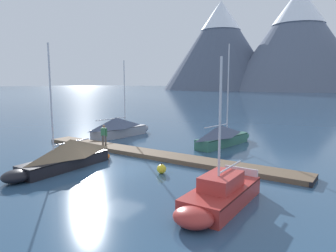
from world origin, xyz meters
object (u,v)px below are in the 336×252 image
object	(u,v)px
sailboat_mid_dock_port	(223,135)
sailboat_second_berth	(65,155)
mooring_buoy_inner_mooring	(107,156)
sailboat_nearest_berth	(120,127)
sailboat_mid_dock_starboard	(218,195)
mooring_buoy_channel_marker	(162,169)
person_on_dock	(104,134)

from	to	relation	value
sailboat_mid_dock_port	sailboat_second_berth	bearing A→B (deg)	-117.43
mooring_buoy_inner_mooring	sailboat_nearest_berth	bearing A→B (deg)	122.91
sailboat_mid_dock_starboard	mooring_buoy_channel_marker	size ratio (longest dim) A/B	10.08
sailboat_mid_dock_starboard	mooring_buoy_inner_mooring	world-z (taller)	sailboat_mid_dock_starboard
sailboat_second_berth	sailboat_mid_dock_starboard	size ratio (longest dim) A/B	1.19
sailboat_mid_dock_port	person_on_dock	distance (m)	9.93
sailboat_mid_dock_starboard	person_on_dock	distance (m)	13.72
mooring_buoy_inner_mooring	sailboat_mid_dock_starboard	bearing A→B (deg)	-22.86
sailboat_nearest_berth	sailboat_mid_dock_port	size ratio (longest dim) A/B	0.88
person_on_dock	mooring_buoy_channel_marker	bearing A→B (deg)	-24.54
sailboat_second_berth	sailboat_mid_dock_port	world-z (taller)	sailboat_mid_dock_port
sailboat_mid_dock_starboard	sailboat_mid_dock_port	bearing A→B (deg)	109.12
sailboat_mid_dock_starboard	person_on_dock	size ratio (longest dim) A/B	3.79
sailboat_nearest_berth	person_on_dock	distance (m)	6.00
sailboat_mid_dock_port	sailboat_mid_dock_starboard	world-z (taller)	sailboat_mid_dock_port
sailboat_second_berth	mooring_buoy_channel_marker	size ratio (longest dim) A/B	11.96
sailboat_mid_dock_port	sailboat_mid_dock_starboard	size ratio (longest dim) A/B	1.33
sailboat_second_berth	mooring_buoy_inner_mooring	world-z (taller)	sailboat_second_berth
sailboat_second_berth	sailboat_mid_dock_port	bearing A→B (deg)	62.57
sailboat_nearest_berth	person_on_dock	xyz separation A→B (m)	(2.69, -5.35, 0.33)
sailboat_mid_dock_starboard	mooring_buoy_channel_marker	world-z (taller)	sailboat_mid_dock_starboard
sailboat_mid_dock_port	mooring_buoy_inner_mooring	xyz separation A→B (m)	(-5.45, -8.53, -0.68)
sailboat_mid_dock_port	mooring_buoy_channel_marker	distance (m)	9.65
sailboat_nearest_berth	sailboat_mid_dock_starboard	distance (m)	18.92
sailboat_mid_dock_starboard	person_on_dock	bearing A→B (deg)	151.99
sailboat_second_berth	mooring_buoy_channel_marker	xyz separation A→B (m)	(5.78, 2.10, -0.57)
sailboat_mid_dock_starboard	mooring_buoy_channel_marker	xyz separation A→B (m)	(-4.71, 3.06, -0.26)
sailboat_mid_dock_starboard	mooring_buoy_inner_mooring	size ratio (longest dim) A/B	13.50
sailboat_second_berth	mooring_buoy_channel_marker	distance (m)	6.17
sailboat_nearest_berth	sailboat_second_berth	distance (m)	11.65
mooring_buoy_channel_marker	sailboat_nearest_berth	bearing A→B (deg)	139.12
sailboat_mid_dock_port	person_on_dock	bearing A→B (deg)	-140.93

